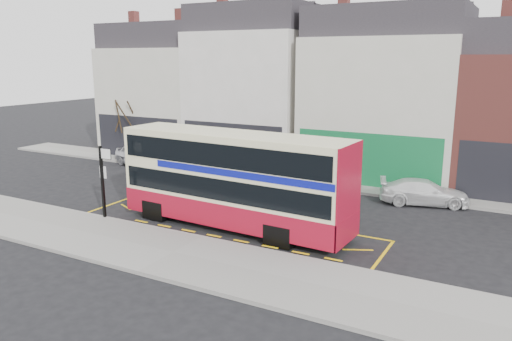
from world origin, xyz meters
The scene contains 15 objects.
ground centered at (0.00, 0.00, 0.00)m, with size 120.00×120.00×0.00m, color black.
pavement centered at (0.00, -2.30, 0.07)m, with size 40.00×4.00×0.15m, color gray.
kerb centered at (0.00, -0.38, 0.07)m, with size 40.00×0.15×0.15m, color gray.
far_pavement centered at (0.00, 11.00, 0.07)m, with size 50.00×3.00×0.15m, color gray.
road_markings centered at (0.00, 1.60, 0.01)m, with size 14.00×3.40×0.01m, color yellow, non-canonical shape.
terrace_far_left centered at (-13.50, 14.99, 4.82)m, with size 8.00×8.01×10.80m.
terrace_left centered at (-5.50, 14.99, 5.32)m, with size 8.00×8.01×11.80m.
terrace_green_shop centered at (3.50, 14.99, 5.07)m, with size 9.00×8.01×11.30m.
double_decker_bus centered at (0.44, 1.54, 2.23)m, with size 10.71×2.99×4.23m.
bus_stop_post centered at (-5.36, -0.39, 2.13)m, with size 0.83×0.14×3.34m.
car_silver centered at (-11.88, 9.33, 0.76)m, with size 1.79×4.45×1.52m, color silver.
car_grey centered at (-2.62, 8.60, 0.65)m, with size 1.37×3.94×1.30m, color #43464B.
car_white centered at (7.06, 9.28, 0.64)m, with size 1.79×4.40×1.28m, color white.
street_tree_left centered at (-14.45, 11.16, 3.78)m, with size 2.57×2.57×5.55m.
street_tree_right centered at (5.86, 11.97, 3.33)m, with size 2.26×2.26×4.89m.
Camera 1 is at (11.24, -16.43, 7.36)m, focal length 35.00 mm.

